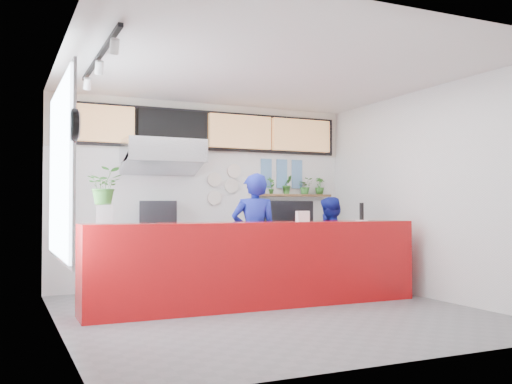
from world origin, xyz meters
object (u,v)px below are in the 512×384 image
object	(u,v)px
service_counter	(259,264)
espresso_machine	(285,216)
panini_oven	(159,217)
staff_right	(329,245)
staff_center	(254,236)
pepper_mill	(362,211)

from	to	relation	value
service_counter	espresso_machine	world-z (taller)	espresso_machine
panini_oven	staff_right	bearing A→B (deg)	-9.83
staff_center	staff_right	xyz separation A→B (m)	(1.25, 0.02, -0.16)
pepper_mill	service_counter	bearing A→B (deg)	178.88
espresso_machine	staff_center	size ratio (longest dim) A/B	0.44
espresso_machine	panini_oven	bearing A→B (deg)	-179.12
panini_oven	pepper_mill	world-z (taller)	panini_oven
espresso_machine	pepper_mill	size ratio (longest dim) A/B	3.22
staff_center	staff_right	bearing A→B (deg)	-162.76
service_counter	staff_right	bearing A→B (deg)	22.90
panini_oven	staff_right	distance (m)	2.62
service_counter	panini_oven	distance (m)	2.08
service_counter	espresso_machine	distance (m)	2.31
staff_right	pepper_mill	xyz separation A→B (m)	(0.13, -0.64, 0.51)
service_counter	staff_center	distance (m)	0.71
espresso_machine	pepper_mill	world-z (taller)	espresso_machine
panini_oven	espresso_machine	bearing A→B (deg)	17.42
service_counter	espresso_machine	xyz separation A→B (m)	(1.32, 1.80, 0.60)
espresso_machine	staff_center	distance (m)	1.66
service_counter	panini_oven	bearing A→B (deg)	115.27
service_counter	staff_right	world-z (taller)	staff_right
pepper_mill	staff_center	bearing A→B (deg)	155.72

